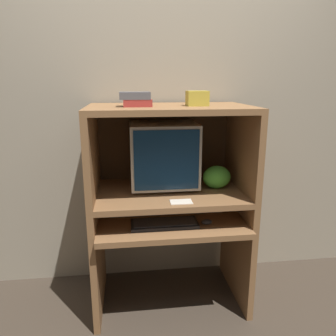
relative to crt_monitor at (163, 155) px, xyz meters
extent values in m
plane|color=#3D3328|center=(0.03, -0.41, -1.04)|extent=(12.00, 12.00, 0.00)
cube|color=gray|center=(0.03, 0.30, 0.26)|extent=(6.00, 0.06, 2.60)
cube|color=brown|center=(-0.46, -0.09, -0.72)|extent=(0.04, 0.64, 0.65)
cube|color=brown|center=(0.52, -0.09, -0.72)|extent=(0.04, 0.64, 0.65)
cube|color=brown|center=(0.03, -0.28, -0.41)|extent=(0.94, 0.36, 0.04)
cube|color=brown|center=(-0.46, -0.09, -0.31)|extent=(0.04, 0.64, 0.17)
cube|color=brown|center=(0.52, -0.09, -0.31)|extent=(0.04, 0.64, 0.17)
cube|color=brown|center=(0.03, -0.09, -0.24)|extent=(0.94, 0.64, 0.04)
cube|color=brown|center=(-0.46, -0.09, 0.05)|extent=(0.04, 0.64, 0.56)
cube|color=brown|center=(0.52, -0.09, 0.05)|extent=(0.04, 0.64, 0.56)
cube|color=brown|center=(0.03, -0.09, 0.31)|extent=(0.94, 0.64, 0.04)
cube|color=#48321E|center=(0.03, 0.22, 0.05)|extent=(0.94, 0.01, 0.56)
cylinder|color=beige|center=(0.00, 0.00, -0.22)|extent=(0.21, 0.21, 0.02)
cube|color=beige|center=(0.00, 0.00, 0.00)|extent=(0.45, 0.37, 0.42)
cube|color=navy|center=(0.00, -0.18, 0.00)|extent=(0.41, 0.01, 0.38)
cube|color=black|center=(-0.02, -0.27, -0.39)|extent=(0.42, 0.17, 0.02)
cube|color=#333335|center=(-0.02, -0.27, -0.37)|extent=(0.38, 0.13, 0.01)
ellipsoid|color=#28282B|center=(0.24, -0.28, -0.38)|extent=(0.07, 0.05, 0.03)
ellipsoid|color=green|center=(0.35, -0.08, -0.15)|extent=(0.19, 0.14, 0.16)
cube|color=maroon|center=(-0.17, -0.15, 0.35)|extent=(0.17, 0.13, 0.04)
cube|color=#4C4C51|center=(-0.19, -0.15, 0.40)|extent=(0.18, 0.13, 0.04)
cube|color=beige|center=(0.07, -0.32, -0.22)|extent=(0.13, 0.09, 0.00)
cube|color=gold|center=(0.19, -0.14, 0.38)|extent=(0.13, 0.11, 0.09)
camera|label=1|loc=(-0.24, -2.14, 0.48)|focal=35.00mm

